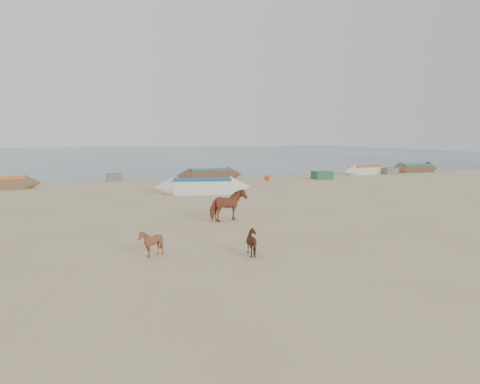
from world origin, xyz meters
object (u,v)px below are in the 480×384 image
object	(u,v)px
cow_adult	(228,205)
near_canoe	(202,186)
calf_front	(151,243)
calf_right	(255,242)

from	to	relation	value
cow_adult	near_canoe	world-z (taller)	cow_adult
calf_front	near_canoe	size ratio (longest dim) A/B	0.14
calf_right	cow_adult	bearing A→B (deg)	-28.93
near_canoe	calf_right	bearing A→B (deg)	-85.78
cow_adult	near_canoe	bearing A→B (deg)	-24.35
cow_adult	calf_front	world-z (taller)	cow_adult
cow_adult	calf_right	world-z (taller)	cow_adult
cow_adult	calf_right	xyz separation A→B (m)	(-0.94, -5.59, -0.28)
near_canoe	cow_adult	bearing A→B (deg)	-85.22
calf_right	near_canoe	bearing A→B (deg)	-28.01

